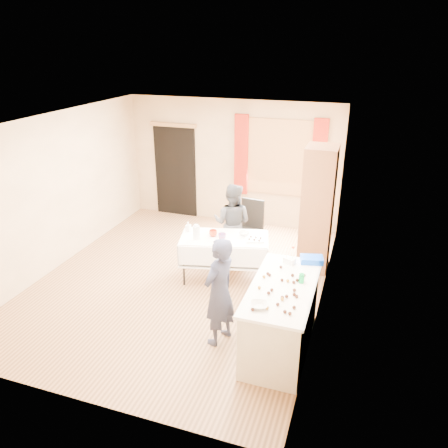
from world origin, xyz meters
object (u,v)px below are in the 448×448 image
(chair, at_px, (249,240))
(party_table, at_px, (224,254))
(cabinet, at_px, (317,210))
(girl, at_px, (219,292))
(woman, at_px, (232,223))
(counter, at_px, (281,317))

(chair, bearing_deg, party_table, -92.98)
(chair, bearing_deg, cabinet, 2.98)
(chair, xyz_separation_m, girl, (0.30, -2.51, 0.43))
(cabinet, height_order, woman, cabinet)
(party_table, xyz_separation_m, chair, (0.16, 0.94, -0.14))
(counter, relative_size, woman, 1.14)
(girl, distance_m, woman, 2.31)
(party_table, relative_size, woman, 1.09)
(cabinet, bearing_deg, counter, -92.47)
(counter, bearing_deg, chair, 114.51)
(cabinet, relative_size, party_table, 1.38)
(girl, bearing_deg, party_table, -144.60)
(cabinet, bearing_deg, chair, 176.56)
(counter, relative_size, chair, 1.56)
(cabinet, relative_size, counter, 1.32)
(party_table, relative_size, chair, 1.49)
(party_table, xyz_separation_m, girl, (0.46, -1.58, 0.29))
(counter, height_order, chair, chair)
(girl, xyz_separation_m, woman, (-0.54, 2.25, -0.02))
(counter, bearing_deg, girl, -170.91)
(chair, relative_size, woman, 0.73)
(party_table, height_order, girl, girl)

